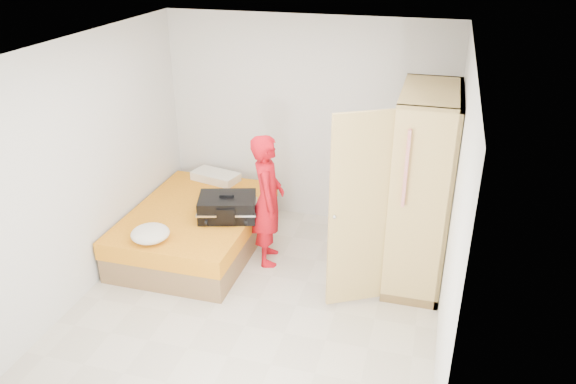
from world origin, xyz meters
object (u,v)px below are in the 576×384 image
(wardrobe, at_px, (417,195))
(round_cushion, at_px, (150,234))
(person, at_px, (268,200))
(suitcase, at_px, (227,207))
(bed, at_px, (197,228))

(wardrobe, xyz_separation_m, round_cushion, (-2.67, -0.80, -0.42))
(person, height_order, suitcase, person)
(person, distance_m, suitcase, 0.49)
(bed, height_order, round_cushion, round_cushion)
(bed, bearing_deg, suitcase, -8.76)
(bed, xyz_separation_m, suitcase, (0.44, -0.07, 0.38))
(wardrobe, height_order, suitcase, wardrobe)
(wardrobe, distance_m, suitcase, 2.10)
(suitcase, xyz_separation_m, round_cushion, (-0.60, -0.71, -0.05))
(bed, distance_m, wardrobe, 2.61)
(bed, distance_m, suitcase, 0.58)
(suitcase, bearing_deg, wardrobe, -14.10)
(suitcase, bearing_deg, round_cushion, -146.99)
(bed, relative_size, wardrobe, 0.96)
(person, bearing_deg, suitcase, 76.85)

